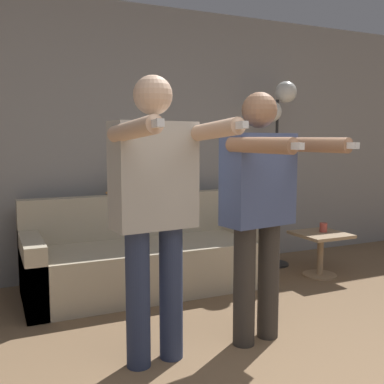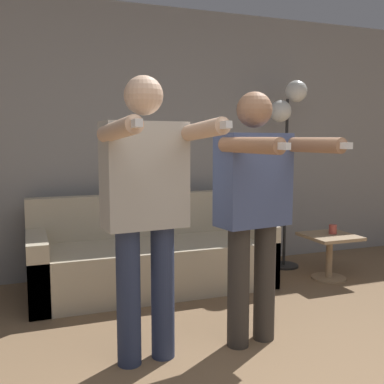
{
  "view_description": "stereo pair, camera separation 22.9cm",
  "coord_description": "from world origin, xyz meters",
  "px_view_note": "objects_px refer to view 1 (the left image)",
  "views": [
    {
      "loc": [
        -1.39,
        -1.09,
        1.3
      ],
      "look_at": [
        -0.01,
        1.94,
        0.92
      ],
      "focal_mm": 42.0,
      "sensor_mm": 36.0,
      "label": 1
    },
    {
      "loc": [
        -1.17,
        -1.17,
        1.3
      ],
      "look_at": [
        -0.01,
        1.94,
        0.92
      ],
      "focal_mm": 42.0,
      "sensor_mm": 36.0,
      "label": 2
    }
  ],
  "objects_px": {
    "person_left": "(155,199)",
    "person_right": "(260,200)",
    "side_table": "(321,245)",
    "couch": "(147,259)",
    "floor_lamp": "(278,120)",
    "cat": "(132,185)",
    "cup": "(323,227)"
  },
  "relations": [
    {
      "from": "person_left",
      "to": "cat",
      "type": "xyz_separation_m",
      "value": [
        0.35,
        1.62,
        -0.08
      ]
    },
    {
      "from": "cat",
      "to": "couch",
      "type": "bearing_deg",
      "value": -83.84
    },
    {
      "from": "person_left",
      "to": "cup",
      "type": "distance_m",
      "value": 2.36
    },
    {
      "from": "person_right",
      "to": "cup",
      "type": "distance_m",
      "value": 1.77
    },
    {
      "from": "person_left",
      "to": "cat",
      "type": "bearing_deg",
      "value": 71.99
    },
    {
      "from": "person_left",
      "to": "person_right",
      "type": "distance_m",
      "value": 0.7
    },
    {
      "from": "couch",
      "to": "person_left",
      "type": "height_order",
      "value": "person_left"
    },
    {
      "from": "person_right",
      "to": "side_table",
      "type": "relative_size",
      "value": 3.47
    },
    {
      "from": "couch",
      "to": "cat",
      "type": "height_order",
      "value": "cat"
    },
    {
      "from": "person_left",
      "to": "floor_lamp",
      "type": "relative_size",
      "value": 0.87
    },
    {
      "from": "person_left",
      "to": "side_table",
      "type": "distance_m",
      "value": 2.35
    },
    {
      "from": "person_right",
      "to": "side_table",
      "type": "distance_m",
      "value": 1.76
    },
    {
      "from": "person_left",
      "to": "floor_lamp",
      "type": "distance_m",
      "value": 2.44
    },
    {
      "from": "couch",
      "to": "cat",
      "type": "relative_size",
      "value": 5.11
    },
    {
      "from": "cat",
      "to": "person_left",
      "type": "bearing_deg",
      "value": -102.33
    },
    {
      "from": "couch",
      "to": "side_table",
      "type": "relative_size",
      "value": 4.53
    },
    {
      "from": "couch",
      "to": "side_table",
      "type": "height_order",
      "value": "couch"
    },
    {
      "from": "person_left",
      "to": "couch",
      "type": "bearing_deg",
      "value": 67.94
    },
    {
      "from": "person_left",
      "to": "person_right",
      "type": "bearing_deg",
      "value": -5.75
    },
    {
      "from": "cup",
      "to": "person_left",
      "type": "bearing_deg",
      "value": -154.4
    },
    {
      "from": "person_left",
      "to": "floor_lamp",
      "type": "bearing_deg",
      "value": 32.78
    },
    {
      "from": "couch",
      "to": "floor_lamp",
      "type": "bearing_deg",
      "value": 6.32
    },
    {
      "from": "couch",
      "to": "person_left",
      "type": "distance_m",
      "value": 1.54
    },
    {
      "from": "couch",
      "to": "cup",
      "type": "xyz_separation_m",
      "value": [
        1.7,
        -0.32,
        0.2
      ]
    },
    {
      "from": "person_right",
      "to": "side_table",
      "type": "bearing_deg",
      "value": 26.77
    },
    {
      "from": "person_left",
      "to": "person_right",
      "type": "xyz_separation_m",
      "value": [
        0.7,
        -0.0,
        -0.04
      ]
    },
    {
      "from": "couch",
      "to": "cat",
      "type": "xyz_separation_m",
      "value": [
        -0.03,
        0.3,
        0.63
      ]
    },
    {
      "from": "cat",
      "to": "floor_lamp",
      "type": "relative_size",
      "value": 0.21
    },
    {
      "from": "floor_lamp",
      "to": "person_right",
      "type": "bearing_deg",
      "value": -128.12
    },
    {
      "from": "person_left",
      "to": "person_right",
      "type": "relative_size",
      "value": 1.04
    },
    {
      "from": "floor_lamp",
      "to": "cup",
      "type": "distance_m",
      "value": 1.18
    },
    {
      "from": "couch",
      "to": "person_right",
      "type": "xyz_separation_m",
      "value": [
        0.31,
        -1.32,
        0.67
      ]
    }
  ]
}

